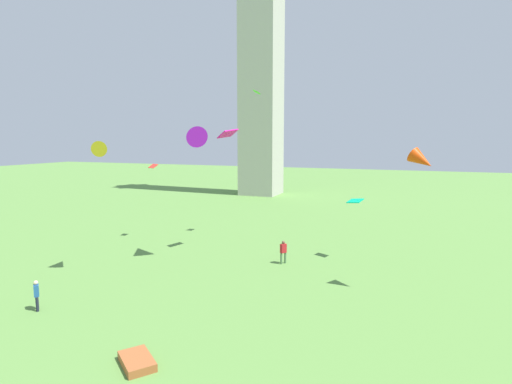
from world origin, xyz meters
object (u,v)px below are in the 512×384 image
(person_0, at_px, (283,251))
(kite_flying_1, at_px, (422,160))
(kite_flying_4, at_px, (355,201))
(person_1, at_px, (37,293))
(kite_flying_3, at_px, (153,166))
(kite_flying_6, at_px, (102,148))
(kite_flying_2, at_px, (194,133))
(kite_bundle_1, at_px, (137,361))
(monument_obelisk, at_px, (261,21))
(kite_flying_5, at_px, (257,92))
(kite_flying_0, at_px, (228,134))

(person_0, distance_m, kite_flying_1, 11.69)
(kite_flying_1, distance_m, kite_flying_4, 8.19)
(person_1, distance_m, kite_flying_3, 16.89)
(kite_flying_4, height_order, kite_flying_6, kite_flying_6)
(kite_flying_2, bearing_deg, kite_bundle_1, 66.98)
(monument_obelisk, xyz_separation_m, person_0, (14.79, -34.91, -26.35))
(person_1, xyz_separation_m, kite_bundle_1, (8.28, -2.48, -0.75))
(person_1, xyz_separation_m, kite_flying_2, (3.25, 11.12, 8.53))
(person_0, height_order, kite_flying_1, kite_flying_1)
(kite_flying_5, bearing_deg, kite_flying_4, 61.76)
(person_1, height_order, kite_flying_5, kite_flying_5)
(person_1, bearing_deg, kite_flying_0, 112.31)
(kite_flying_4, xyz_separation_m, kite_flying_5, (-9.34, 3.86, 8.68))
(monument_obelisk, distance_m, person_0, 46.17)
(person_0, relative_size, kite_flying_1, 0.94)
(kite_flying_6, bearing_deg, kite_flying_3, -99.61)
(kite_flying_0, height_order, kite_flying_1, kite_flying_0)
(kite_flying_1, bearing_deg, kite_flying_3, 102.49)
(kite_flying_0, relative_size, kite_flying_1, 0.99)
(monument_obelisk, xyz_separation_m, person_1, (5.10, -47.43, -26.40))
(kite_flying_1, distance_m, kite_flying_5, 17.73)
(kite_flying_1, distance_m, kite_flying_2, 15.58)
(person_0, bearing_deg, kite_bundle_1, 27.18)
(kite_flying_0, distance_m, kite_bundle_1, 19.26)
(kite_flying_1, distance_m, kite_flying_6, 19.70)
(person_1, xyz_separation_m, kite_flying_3, (-3.44, 15.52, 5.70))
(monument_obelisk, height_order, kite_flying_4, monument_obelisk)
(person_0, distance_m, person_1, 15.84)
(monument_obelisk, height_order, kite_bundle_1, monument_obelisk)
(kite_flying_1, xyz_separation_m, kite_flying_3, (-22.10, 5.99, -1.22))
(kite_flying_3, bearing_deg, monument_obelisk, 3.92)
(monument_obelisk, bearing_deg, kite_flying_3, -87.03)
(kite_flying_4, bearing_deg, kite_flying_2, 48.74)
(kite_flying_2, xyz_separation_m, kite_flying_4, (11.04, 4.45, -5.01))
(person_1, bearing_deg, kite_flying_2, 114.34)
(kite_flying_0, distance_m, kite_flying_4, 10.98)
(person_0, distance_m, kite_flying_5, 14.78)
(kite_flying_0, bearing_deg, person_0, -87.04)
(kite_flying_5, bearing_deg, kite_flying_0, -9.09)
(monument_obelisk, bearing_deg, kite_flying_5, -70.25)
(kite_flying_2, xyz_separation_m, kite_bundle_1, (5.03, -13.61, -9.29))
(kite_flying_4, distance_m, kite_bundle_1, 19.51)
(person_0, distance_m, kite_flying_2, 10.75)
(person_0, relative_size, kite_bundle_1, 0.93)
(kite_bundle_1, bearing_deg, kite_flying_2, 110.27)
(kite_flying_2, bearing_deg, monument_obelisk, -120.34)
(person_1, distance_m, kite_flying_5, 23.48)
(kite_flying_3, distance_m, kite_flying_6, 9.84)
(monument_obelisk, distance_m, kite_flying_3, 38.07)
(kite_flying_1, height_order, kite_bundle_1, kite_flying_1)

